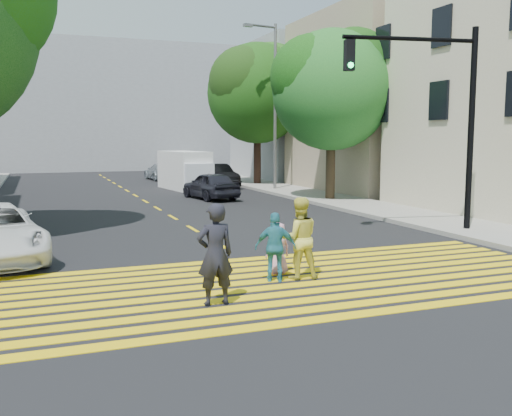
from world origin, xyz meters
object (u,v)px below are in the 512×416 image
tree_right_near (333,84)px  traffic_signal (437,101)px  white_van (186,171)px  tree_right_far (258,88)px  pedestrian_extra (276,247)px  dark_car_near (210,185)px  silver_car (161,172)px  pedestrian_man (215,254)px  pedestrian_woman (299,238)px  dark_car_parked (217,176)px  pedestrian_child (278,248)px

tree_right_near → traffic_signal: 9.80m
tree_right_near → white_van: (-5.03, 8.74, -4.53)m
tree_right_far → pedestrian_extra: 25.53m
tree_right_near → pedestrian_extra: (-8.60, -13.38, -4.86)m
dark_car_near → silver_car: 13.97m
pedestrian_man → silver_car: bearing=-100.9°
pedestrian_man → pedestrian_woman: pedestrian_man is taller
dark_car_near → white_van: (0.16, 5.68, 0.39)m
dark_car_parked → traffic_signal: 19.39m
tree_right_far → dark_car_parked: bearing=-169.4°
tree_right_near → traffic_signal: (-1.54, -9.58, -1.41)m
silver_car → tree_right_far: bearing=121.4°
tree_right_near → pedestrian_child: tree_right_near is taller
pedestrian_extra → traffic_signal: (7.05, 3.81, 3.44)m
tree_right_near → white_van: size_ratio=1.66×
pedestrian_woman → traffic_signal: bearing=-139.7°
pedestrian_extra → silver_car: size_ratio=0.36×
tree_right_near → pedestrian_woman: 16.23m
pedestrian_man → pedestrian_woman: bearing=-152.4°
silver_car → dark_car_parked: (1.95, -7.57, 0.12)m
pedestrian_child → white_van: bearing=-103.8°
dark_car_near → traffic_signal: 13.61m
dark_car_near → dark_car_parked: (2.28, 6.40, 0.04)m
tree_right_far → pedestrian_woman: 25.24m
dark_car_parked → tree_right_near: bearing=-76.1°
pedestrian_child → dark_car_parked: (5.36, 22.22, 0.14)m
tree_right_far → pedestrian_child: bearing=-110.1°
dark_car_near → pedestrian_extra: bearing=69.2°
pedestrian_man → dark_car_parked: bearing=-108.3°
pedestrian_child → traffic_signal: size_ratio=0.18×
pedestrian_man → pedestrian_child: bearing=-139.6°
pedestrian_child → white_van: size_ratio=0.24×
tree_right_far → pedestrian_extra: size_ratio=6.17×
pedestrian_child → white_van: 21.75m
pedestrian_man → pedestrian_extra: 2.07m
tree_right_far → pedestrian_woman: tree_right_far is taller
tree_right_far → pedestrian_child: tree_right_far is taller
pedestrian_extra → tree_right_near: bearing=-101.1°
tree_right_near → tree_right_far: tree_right_far is taller
pedestrian_woman → traffic_signal: 8.16m
tree_right_near → silver_car: (-4.86, 17.03, -5.00)m
dark_car_parked → pedestrian_woman: bearing=-105.8°
silver_car → white_van: bearing=85.1°
pedestrian_child → dark_car_parked: size_ratio=0.27×
pedestrian_man → white_van: (5.26, 23.30, 0.13)m
tree_right_far → silver_car: size_ratio=2.21×
tree_right_far → white_van: tree_right_far is taller
silver_car → traffic_signal: (3.32, -26.61, 3.59)m
white_van → tree_right_near: bearing=-67.3°
pedestrian_man → pedestrian_child: 2.72m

